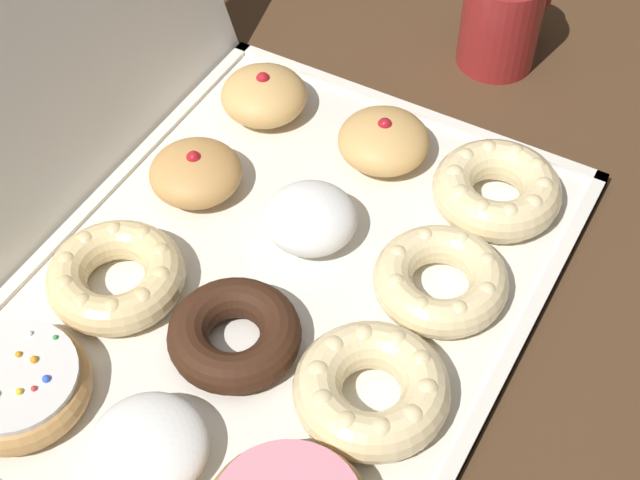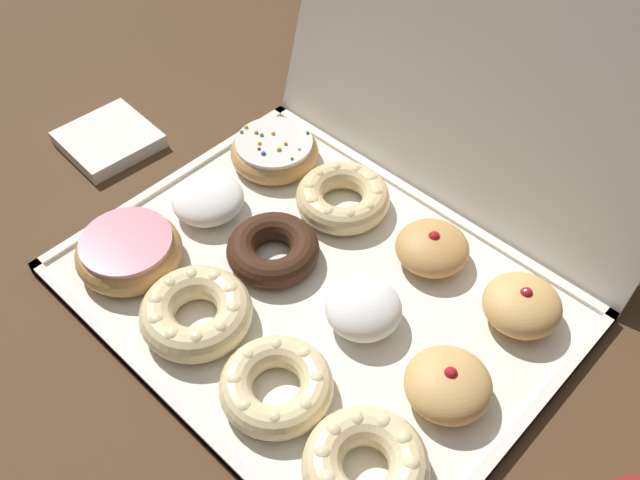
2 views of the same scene
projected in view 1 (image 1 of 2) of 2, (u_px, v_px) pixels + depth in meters
The scene contains 14 objects.
ground_plane at pixel (279, 296), 0.83m from camera, with size 3.00×3.00×0.00m, color #4C331E.
donut_box at pixel (278, 293), 0.83m from camera, with size 0.53×0.41×0.01m.
cruller_donut_1 at pixel (372, 389), 0.74m from camera, with size 0.12×0.12×0.04m.
cruller_donut_2 at pixel (441, 280), 0.81m from camera, with size 0.11×0.11×0.04m.
cruller_donut_3 at pixel (497, 189), 0.88m from camera, with size 0.12×0.12×0.04m.
powdered_filled_donut_4 at pixel (146, 444), 0.71m from camera, with size 0.09×0.09×0.04m.
chocolate_cake_ring_donut_5 at pixel (234, 334), 0.78m from camera, with size 0.11×0.11×0.03m.
powdered_filled_donut_6 at pixel (311, 218), 0.85m from camera, with size 0.08×0.08×0.05m.
jelly_filled_donut_7 at pixel (384, 141), 0.91m from camera, with size 0.09×0.09×0.05m.
sprinkle_donut_8 at pixel (16, 385), 0.74m from camera, with size 0.12×0.12×0.04m.
cruller_donut_9 at pixel (116, 276), 0.81m from camera, with size 0.12×0.12×0.04m.
jelly_filled_donut_10 at pixel (196, 173), 0.89m from camera, with size 0.09×0.09×0.05m.
jelly_filled_donut_11 at pixel (264, 95), 0.96m from camera, with size 0.09×0.09×0.05m.
coffee_mug at pixel (503, 17), 1.00m from camera, with size 0.10×0.08×0.10m.
Camera 1 is at (-0.43, -0.28, 0.66)m, focal length 54.39 mm.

